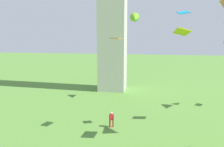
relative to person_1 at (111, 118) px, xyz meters
name	(u,v)px	position (x,y,z in m)	size (l,w,h in m)	color
person_1	(111,118)	(0.00, 0.00, 0.00)	(0.55, 0.49, 1.84)	red
kite_flying_4	(183,12)	(7.54, 0.15, 11.95)	(1.39, 1.12, 0.47)	#1283E5
kite_flying_7	(116,38)	(0.66, -1.06, 9.30)	(1.25, 1.58, 0.12)	orange
kite_flying_8	(135,19)	(1.83, 11.29, 12.13)	(1.78, 2.54, 1.94)	#6AB720
kite_flying_10	(182,32)	(7.05, -3.18, 9.94)	(1.47, 1.82, 0.80)	#B0B70F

